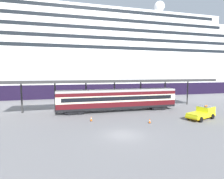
{
  "coord_description": "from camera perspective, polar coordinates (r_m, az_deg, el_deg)",
  "views": [
    {
      "loc": [
        -6.08,
        -18.82,
        7.16
      ],
      "look_at": [
        0.92,
        8.7,
        4.5
      ],
      "focal_mm": 28.03,
      "sensor_mm": 36.0,
      "label": 1
    }
  ],
  "objects": [
    {
      "name": "ground_plane",
      "position": [
        21.04,
        3.53,
        -14.56
      ],
      "size": [
        400.0,
        400.0,
        0.0
      ],
      "primitive_type": "plane",
      "color": "slate"
    },
    {
      "name": "platform_canopy",
      "position": [
        33.03,
        1.83,
        3.23
      ],
      "size": [
        40.16,
        5.27,
        6.26
      ],
      "color": "#B7B7B7",
      "rests_on": "ground"
    },
    {
      "name": "cruise_ship",
      "position": [
        65.16,
        -25.86,
        9.65
      ],
      "size": [
        171.02,
        26.32,
        37.95
      ],
      "color": "black",
      "rests_on": "ground"
    },
    {
      "name": "traffic_cone_near",
      "position": [
        26.03,
        12.2,
        -9.98
      ],
      "size": [
        0.36,
        0.36,
        0.68
      ],
      "color": "black",
      "rests_on": "ground"
    },
    {
      "name": "traffic_cone_mid",
      "position": [
        26.67,
        -6.8,
        -9.45
      ],
      "size": [
        0.36,
        0.36,
        0.74
      ],
      "color": "black",
      "rests_on": "ground"
    },
    {
      "name": "service_truck",
      "position": [
        31.16,
        27.42,
        -6.68
      ],
      "size": [
        5.58,
        3.67,
        2.02
      ],
      "color": "yellow",
      "rests_on": "ground"
    },
    {
      "name": "train_carriage",
      "position": [
        32.92,
        2.03,
        -3.13
      ],
      "size": [
        22.42,
        2.81,
        4.11
      ],
      "color": "black",
      "rests_on": "ground"
    }
  ]
}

